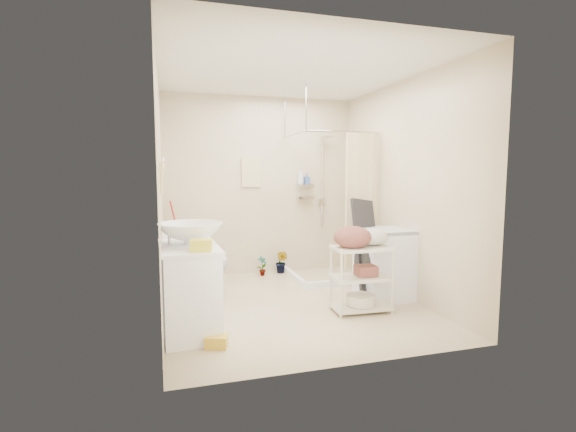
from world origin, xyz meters
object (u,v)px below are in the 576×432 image
Objects in this scene: washing_machine at (385,263)px; toilet at (195,264)px; laundry_rack at (361,273)px; vanity at (190,288)px.

toilet is at bearing 163.05° from washing_machine.
washing_machine is (2.18, -0.66, 0.01)m from toilet.
washing_machine is at bearing -104.71° from toilet.
vanity is at bearing -175.42° from laundry_rack.
washing_machine is 0.62m from laundry_rack.
laundry_rack is at bearing -142.37° from washing_machine.
vanity is 1.16× the size of toilet.
laundry_rack is (1.81, 0.06, 0.01)m from vanity.
toilet is (0.12, 1.10, -0.01)m from vanity.
laundry_rack is at bearing -119.57° from toilet.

